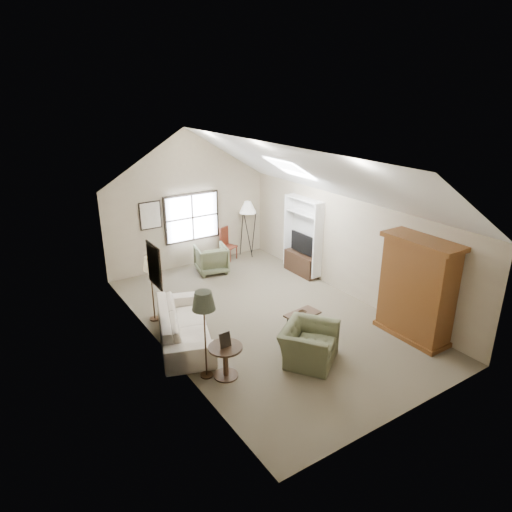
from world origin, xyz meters
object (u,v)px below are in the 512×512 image
armchair_far (211,259)px  side_chair (229,244)px  armoire (417,289)px  sofa (184,324)px  coffee_table (302,321)px  armchair_near (309,344)px  side_table (226,361)px

armchair_far → side_chair: side_chair is taller
armoire → armchair_far: size_ratio=2.53×
armoire → armchair_far: (-1.94, 5.51, -0.70)m
sofa → coffee_table: 2.58m
sofa → coffee_table: bearing=-94.4°
armoire → armchair_near: bearing=168.9°
armchair_far → coffee_table: 4.02m
coffee_table → armoire: bearing=-39.5°
armoire → side_table: bearing=167.4°
coffee_table → side_table: 2.34m
armchair_near → coffee_table: (0.65, 1.01, -0.16)m
armchair_far → side_chair: (0.92, 0.59, 0.11)m
armoire → armchair_far: bearing=109.4°
coffee_table → sofa: bearing=156.7°
sofa → coffee_table: (2.37, -1.02, -0.17)m
side_chair → sofa: bearing=-155.0°
coffee_table → side_chair: (0.80, 4.61, 0.31)m
armoire → side_chair: armoire is taller
armchair_near → armchair_far: (0.52, 5.02, 0.03)m
sofa → armchair_near: bearing=-120.8°
armoire → side_chair: (-1.02, 6.10, -0.59)m
sofa → armchair_near: (1.72, -2.03, -0.01)m
armchair_near → side_chair: 5.80m
sofa → armchair_far: armchair_far is taller
sofa → side_table: bearing=-157.5°
armoire → sofa: armoire is taller
armoire → sofa: bearing=149.0°
armoire → sofa: size_ratio=0.87×
armchair_near → side_chair: side_chair is taller
side_table → side_chair: bearing=59.4°
armoire → sofa: 4.93m
armoire → side_chair: size_ratio=2.17×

